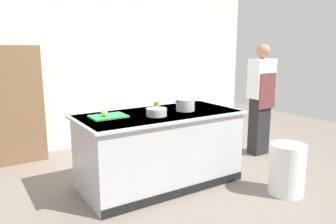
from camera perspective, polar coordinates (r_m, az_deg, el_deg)
The scene contains 11 objects.
ground_plane at distance 4.19m, azimuth -1.44°, elevation -12.30°, with size 10.00×10.00×0.00m, color slate.
back_wall at distance 5.74m, azimuth -12.56°, elevation 9.32°, with size 6.40×0.12×3.00m, color silver.
counter_island at distance 4.03m, azimuth -1.47°, elevation -6.23°, with size 1.98×0.98×0.90m.
cutting_board at distance 3.74m, azimuth -10.41°, elevation -0.76°, with size 0.40×0.28×0.02m, color green.
onion at distance 3.69m, azimuth -11.07°, elevation -0.16°, with size 0.08×0.08×0.08m, color tan.
stock_pot at distance 4.05m, azimuth 3.06°, elevation 1.25°, with size 0.30×0.23×0.15m.
mixing_bowl at distance 3.75m, azimuth -2.02°, elevation -0.02°, with size 0.24×0.24×0.09m, color #B7BABF.
juice_cup at distance 4.13m, azimuth -1.99°, elevation 1.15°, with size 0.07×0.07×0.10m, color yellow.
trash_bin at distance 4.05m, azimuth 20.07°, elevation -9.38°, with size 0.40×0.40×0.60m, color white.
person_chef at distance 5.25m, azimuth 15.91°, elevation 2.54°, with size 0.38×0.25×1.72m.
bookshelf at distance 5.18m, azimuth -27.07°, elevation 0.90°, with size 1.10×0.31×1.70m.
Camera 1 is at (-1.98, -3.29, 1.69)m, focal length 34.89 mm.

